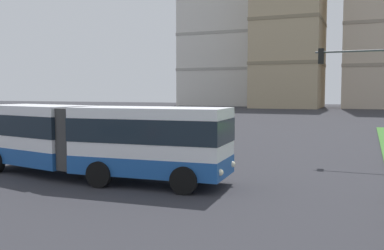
{
  "coord_description": "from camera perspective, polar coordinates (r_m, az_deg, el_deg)",
  "views": [
    {
      "loc": [
        6.29,
        -1.55,
        3.6
      ],
      "look_at": [
        -0.59,
        15.25,
        2.2
      ],
      "focal_mm": 40.27,
      "sensor_mm": 36.0,
      "label": 1
    }
  ],
  "objects": [
    {
      "name": "articulated_bus",
      "position": [
        18.44,
        -12.92,
        -1.76
      ],
      "size": [
        12.04,
        3.74,
        3.0
      ],
      "color": "white",
      "rests_on": "ground"
    },
    {
      "name": "car_navy_sedan",
      "position": [
        28.12,
        -3.84,
        -1.41
      ],
      "size": [
        4.57,
        2.4,
        1.58
      ],
      "color": "#19234C",
      "rests_on": "ground"
    },
    {
      "name": "traffic_light_far_right",
      "position": [
        23.56,
        21.89,
        5.16
      ],
      "size": [
        3.75,
        0.28,
        5.86
      ],
      "color": "#474C51",
      "rests_on": "ground"
    },
    {
      "name": "apartment_tower_west",
      "position": [
        118.0,
        4.2,
        13.73
      ],
      "size": [
        21.07,
        15.32,
        45.43
      ],
      "color": "silver",
      "rests_on": "ground"
    },
    {
      "name": "apartment_tower_westcentre",
      "position": [
        102.71,
        12.76,
        12.89
      ],
      "size": [
        14.95,
        17.36,
        37.82
      ],
      "color": "tan",
      "rests_on": "ground"
    }
  ]
}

